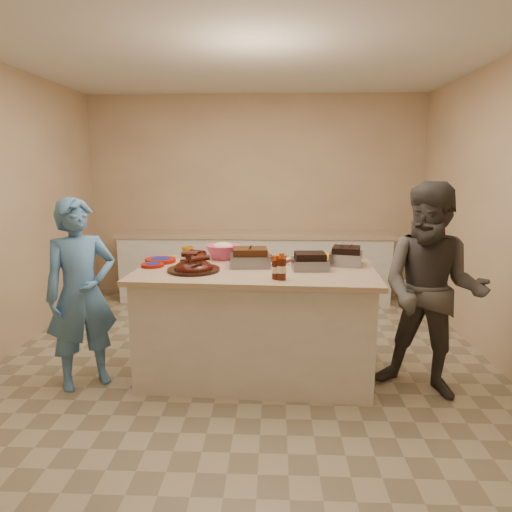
{
  "coord_description": "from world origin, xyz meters",
  "views": [
    {
      "loc": [
        0.27,
        -3.76,
        1.77
      ],
      "look_at": [
        0.11,
        -0.03,
        1.03
      ],
      "focal_mm": 32.0,
      "sensor_mm": 36.0,
      "label": 1
    }
  ],
  "objects_px": {
    "plastic_cup": "(188,258)",
    "bbq_bottle_b": "(276,279)",
    "rib_platter": "(194,271)",
    "coleslaw_bowl": "(223,259)",
    "roasting_pan": "(346,265)",
    "island": "(256,373)",
    "bbq_bottle_a": "(281,280)",
    "mustard_bottle": "(242,268)",
    "guest_gray": "(424,392)",
    "guest_blue": "(88,383)"
  },
  "relations": [
    {
      "from": "plastic_cup",
      "to": "bbq_bottle_b",
      "type": "bearing_deg",
      "value": -43.5
    },
    {
      "from": "rib_platter",
      "to": "plastic_cup",
      "type": "height_order",
      "value": "rib_platter"
    },
    {
      "from": "coleslaw_bowl",
      "to": "roasting_pan",
      "type": "bearing_deg",
      "value": -10.86
    },
    {
      "from": "roasting_pan",
      "to": "coleslaw_bowl",
      "type": "height_order",
      "value": "coleslaw_bowl"
    },
    {
      "from": "rib_platter",
      "to": "island",
      "type": "bearing_deg",
      "value": 10.15
    },
    {
      "from": "island",
      "to": "bbq_bottle_a",
      "type": "height_order",
      "value": "bbq_bottle_a"
    },
    {
      "from": "mustard_bottle",
      "to": "island",
      "type": "bearing_deg",
      "value": -22.3
    },
    {
      "from": "bbq_bottle_b",
      "to": "mustard_bottle",
      "type": "xyz_separation_m",
      "value": [
        -0.28,
        0.38,
        -0.0
      ]
    },
    {
      "from": "plastic_cup",
      "to": "guest_gray",
      "type": "height_order",
      "value": "plastic_cup"
    },
    {
      "from": "bbq_bottle_b",
      "to": "plastic_cup",
      "type": "height_order",
      "value": "bbq_bottle_b"
    },
    {
      "from": "plastic_cup",
      "to": "mustard_bottle",
      "type": "bearing_deg",
      "value": -36.72
    },
    {
      "from": "guest_blue",
      "to": "bbq_bottle_b",
      "type": "bearing_deg",
      "value": -39.47
    },
    {
      "from": "island",
      "to": "rib_platter",
      "type": "xyz_separation_m",
      "value": [
        -0.5,
        -0.09,
        0.93
      ]
    },
    {
      "from": "rib_platter",
      "to": "bbq_bottle_b",
      "type": "distance_m",
      "value": 0.71
    },
    {
      "from": "plastic_cup",
      "to": "guest_blue",
      "type": "bearing_deg",
      "value": -136.51
    },
    {
      "from": "plastic_cup",
      "to": "coleslaw_bowl",
      "type": "bearing_deg",
      "value": -5.57
    },
    {
      "from": "island",
      "to": "rib_platter",
      "type": "relative_size",
      "value": 4.6
    },
    {
      "from": "island",
      "to": "bbq_bottle_b",
      "type": "relative_size",
      "value": 10.78
    },
    {
      "from": "rib_platter",
      "to": "coleslaw_bowl",
      "type": "relative_size",
      "value": 1.33
    },
    {
      "from": "bbq_bottle_b",
      "to": "mustard_bottle",
      "type": "height_order",
      "value": "bbq_bottle_b"
    },
    {
      "from": "bbq_bottle_b",
      "to": "plastic_cup",
      "type": "bearing_deg",
      "value": 136.5
    },
    {
      "from": "mustard_bottle",
      "to": "bbq_bottle_b",
      "type": "bearing_deg",
      "value": -53.19
    },
    {
      "from": "plastic_cup",
      "to": "guest_blue",
      "type": "relative_size",
      "value": 0.07
    },
    {
      "from": "roasting_pan",
      "to": "guest_gray",
      "type": "distance_m",
      "value": 1.2
    },
    {
      "from": "roasting_pan",
      "to": "guest_blue",
      "type": "xyz_separation_m",
      "value": [
        -2.15,
        -0.45,
        -0.93
      ]
    },
    {
      "from": "rib_platter",
      "to": "guest_gray",
      "type": "height_order",
      "value": "rib_platter"
    },
    {
      "from": "rib_platter",
      "to": "bbq_bottle_b",
      "type": "height_order",
      "value": "bbq_bottle_b"
    },
    {
      "from": "island",
      "to": "plastic_cup",
      "type": "relative_size",
      "value": 17.74
    },
    {
      "from": "coleslaw_bowl",
      "to": "plastic_cup",
      "type": "bearing_deg",
      "value": 174.43
    },
    {
      "from": "guest_gray",
      "to": "coleslaw_bowl",
      "type": "bearing_deg",
      "value": -174.34
    },
    {
      "from": "guest_gray",
      "to": "plastic_cup",
      "type": "bearing_deg",
      "value": -171.74
    },
    {
      "from": "island",
      "to": "coleslaw_bowl",
      "type": "xyz_separation_m",
      "value": [
        -0.32,
        0.42,
        0.93
      ]
    },
    {
      "from": "guest_blue",
      "to": "island",
      "type": "bearing_deg",
      "value": -26.29
    },
    {
      "from": "guest_blue",
      "to": "mustard_bottle",
      "type": "bearing_deg",
      "value": -23.35
    },
    {
      "from": "bbq_bottle_b",
      "to": "guest_blue",
      "type": "xyz_separation_m",
      "value": [
        -1.55,
        0.09,
        -0.93
      ]
    },
    {
      "from": "bbq_bottle_a",
      "to": "plastic_cup",
      "type": "distance_m",
      "value": 1.17
    },
    {
      "from": "island",
      "to": "rib_platter",
      "type": "height_order",
      "value": "rib_platter"
    },
    {
      "from": "rib_platter",
      "to": "coleslaw_bowl",
      "type": "xyz_separation_m",
      "value": [
        0.18,
        0.51,
        0.0
      ]
    },
    {
      "from": "island",
      "to": "roasting_pan",
      "type": "bearing_deg",
      "value": 17.91
    },
    {
      "from": "roasting_pan",
      "to": "bbq_bottle_b",
      "type": "relative_size",
      "value": 1.47
    },
    {
      "from": "island",
      "to": "guest_gray",
      "type": "relative_size",
      "value": 1.18
    },
    {
      "from": "rib_platter",
      "to": "bbq_bottle_b",
      "type": "bearing_deg",
      "value": -19.71
    },
    {
      "from": "coleslaw_bowl",
      "to": "guest_gray",
      "type": "xyz_separation_m",
      "value": [
        1.67,
        -0.69,
        -0.93
      ]
    },
    {
      "from": "guest_gray",
      "to": "mustard_bottle",
      "type": "bearing_deg",
      "value": -164.25
    },
    {
      "from": "island",
      "to": "bbq_bottle_a",
      "type": "xyz_separation_m",
      "value": [
        0.21,
        -0.35,
        0.93
      ]
    },
    {
      "from": "rib_platter",
      "to": "plastic_cup",
      "type": "relative_size",
      "value": 3.86
    },
    {
      "from": "coleslaw_bowl",
      "to": "guest_blue",
      "type": "distance_m",
      "value": 1.55
    },
    {
      "from": "bbq_bottle_a",
      "to": "mustard_bottle",
      "type": "bearing_deg",
      "value": 129.16
    },
    {
      "from": "roasting_pan",
      "to": "rib_platter",
      "type": "bearing_deg",
      "value": -153.77
    },
    {
      "from": "bbq_bottle_a",
      "to": "guest_blue",
      "type": "relative_size",
      "value": 0.13
    }
  ]
}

